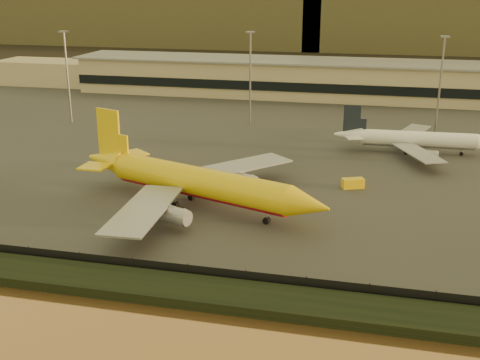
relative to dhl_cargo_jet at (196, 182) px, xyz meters
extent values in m
plane|color=black|center=(5.19, -13.55, -4.82)|extent=(900.00, 900.00, 0.00)
cube|color=black|center=(5.19, -30.55, -4.12)|extent=(320.00, 7.00, 1.40)
cube|color=#2D2D2D|center=(5.19, 81.45, -4.72)|extent=(320.00, 220.00, 0.20)
cube|color=black|center=(5.19, -26.55, -3.52)|extent=(300.00, 0.05, 2.20)
cube|color=tan|center=(5.19, 111.45, 1.38)|extent=(160.00, 22.00, 12.00)
cube|color=black|center=(5.19, 100.25, 0.38)|extent=(160.00, 0.60, 3.00)
cube|color=gray|center=(5.19, 111.45, 7.68)|extent=(164.00, 24.00, 0.60)
cube|color=tan|center=(-89.81, 115.45, -0.12)|extent=(50.00, 18.00, 9.00)
cylinder|color=slate|center=(-54.81, 56.45, 7.88)|extent=(0.50, 0.50, 25.00)
cube|color=slate|center=(-54.81, 56.45, 20.58)|extent=(2.20, 2.20, 0.40)
cylinder|color=slate|center=(-4.81, 66.45, 7.88)|extent=(0.50, 0.50, 25.00)
cube|color=slate|center=(-4.81, 66.45, 20.58)|extent=(2.20, 2.20, 0.40)
cylinder|color=slate|center=(45.19, 64.45, 7.88)|extent=(0.50, 0.50, 25.00)
cube|color=slate|center=(45.19, 64.45, 20.58)|extent=(2.20, 2.20, 0.40)
cylinder|color=#E3B90B|center=(0.89, -0.31, 0.28)|extent=(35.44, 16.63, 5.16)
cylinder|color=#A80916|center=(0.89, -0.31, -0.62)|extent=(34.13, 15.23, 4.03)
cone|color=#E3B90B|center=(21.05, -7.33, 0.28)|extent=(8.26, 7.16, 5.16)
cone|color=#E3B90B|center=(-20.20, 7.04, 0.67)|extent=(10.13, 7.81, 5.16)
cube|color=#E3B90B|center=(-19.26, 6.71, 6.34)|extent=(5.29, 2.19, 9.03)
cube|color=#E3B90B|center=(-16.62, 11.26, 1.05)|extent=(6.92, 6.91, 0.31)
cube|color=#E3B90B|center=(-20.02, 1.51, 1.05)|extent=(5.07, 5.01, 0.31)
cube|color=gray|center=(4.48, 13.00, -0.62)|extent=(19.94, 21.38, 0.31)
cylinder|color=gray|center=(5.72, 9.02, -2.04)|extent=(6.56, 4.64, 2.84)
cube|color=gray|center=(-4.57, -12.97, -0.62)|extent=(8.03, 22.65, 0.31)
cylinder|color=gray|center=(-1.12, -10.62, -2.04)|extent=(6.56, 4.64, 2.84)
cylinder|color=black|center=(13.78, -4.80, -4.06)|extent=(1.37, 1.23, 1.14)
cylinder|color=slate|center=(13.78, -4.80, -3.46)|extent=(0.20, 0.20, 2.32)
cylinder|color=black|center=(-3.39, -1.28, -4.06)|extent=(1.37, 1.23, 1.14)
cylinder|color=slate|center=(-3.39, -1.28, -3.46)|extent=(0.20, 0.20, 2.32)
cylinder|color=black|center=(-1.86, 3.11, -4.06)|extent=(1.37, 1.23, 1.14)
cylinder|color=slate|center=(-1.86, 3.11, -3.46)|extent=(0.20, 0.20, 2.32)
cylinder|color=white|center=(39.98, 45.59, -1.21)|extent=(26.02, 4.66, 3.60)
cylinder|color=gray|center=(39.98, 45.59, -1.84)|extent=(25.27, 3.84, 2.81)
cone|color=white|center=(23.81, 44.92, -0.94)|extent=(6.62, 3.86, 3.60)
cube|color=black|center=(24.52, 44.95, 3.02)|extent=(3.96, 0.45, 6.29)
cube|color=white|center=(25.09, 48.57, -0.67)|extent=(4.38, 4.26, 0.22)
cube|color=white|center=(25.39, 41.39, -0.67)|extent=(4.56, 4.45, 0.22)
cube|color=gray|center=(38.85, 55.44, -1.84)|extent=(10.18, 16.93, 0.22)
cylinder|color=gray|center=(40.74, 53.09, -2.83)|extent=(4.39, 2.15, 1.98)
cube|color=gray|center=(39.67, 35.68, -1.84)|extent=(11.26, 16.82, 0.22)
cylinder|color=gray|center=(41.36, 38.18, -2.83)|extent=(4.39, 2.15, 1.98)
cylinder|color=black|center=(49.86, 46.00, -4.23)|extent=(0.82, 0.66, 0.79)
cylinder|color=slate|center=(49.86, 46.00, -3.81)|extent=(0.19, 0.19, 1.62)
cylinder|color=black|center=(37.35, 43.86, -4.23)|extent=(0.82, 0.66, 0.79)
cylinder|color=slate|center=(37.35, 43.86, -3.81)|extent=(0.19, 0.19, 1.62)
cylinder|color=black|center=(37.21, 47.10, -4.23)|extent=(0.82, 0.66, 0.79)
cylinder|color=slate|center=(37.21, 47.10, -3.81)|extent=(0.19, 0.19, 1.62)
cube|color=#E3B90B|center=(26.69, 16.94, -3.67)|extent=(4.65, 3.39, 1.91)
cube|color=white|center=(-21.82, 19.58, -3.82)|extent=(3.92, 2.85, 1.61)
camera|label=1|loc=(30.90, -96.01, 33.97)|focal=45.00mm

